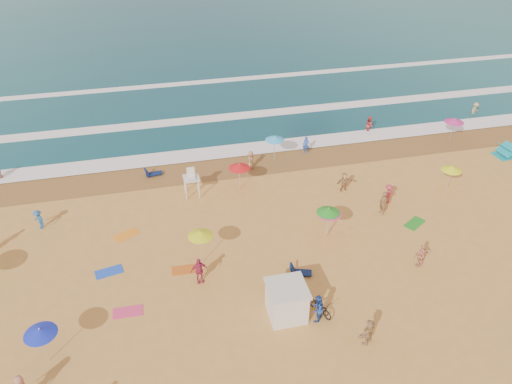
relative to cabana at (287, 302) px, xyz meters
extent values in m
plane|color=gold|center=(0.99, 4.49, -1.00)|extent=(220.00, 220.00, 0.00)
plane|color=olive|center=(0.99, 16.99, -0.99)|extent=(220.00, 220.00, 0.00)
cube|color=white|center=(0.99, 19.49, -0.90)|extent=(200.00, 2.20, 0.05)
cube|color=white|center=(0.99, 26.49, -0.90)|extent=(200.00, 1.60, 0.05)
cube|color=white|center=(0.99, 36.49, -0.90)|extent=(200.00, 1.20, 0.05)
cube|color=silver|center=(0.00, 0.00, 0.00)|extent=(2.00, 2.00, 2.00)
cube|color=silver|center=(0.00, 0.00, 1.06)|extent=(2.20, 2.20, 0.12)
imported|color=black|center=(1.90, -0.30, -0.51)|extent=(1.36, 1.96, 0.97)
cone|color=#FE3893|center=(4.71, 6.20, 1.09)|extent=(1.66, 1.66, 0.35)
cone|color=#CE2D87|center=(20.63, 16.99, 1.05)|extent=(1.73, 1.73, 0.35)
cone|color=#182ACF|center=(-12.81, -0.22, 1.19)|extent=(1.66, 1.66, 0.35)
cone|color=#EDF519|center=(15.84, 9.51, 1.03)|extent=(1.58, 1.58, 0.35)
cone|color=#38B4FC|center=(3.82, 16.99, 1.24)|extent=(1.61, 1.61, 0.35)
cone|color=red|center=(0.05, 13.39, 1.10)|extent=(1.66, 1.66, 0.35)
cone|color=yellow|center=(-4.03, 5.48, 1.36)|extent=(1.59, 1.59, 0.35)
cone|color=#259422|center=(4.63, 6.20, 1.21)|extent=(1.57, 1.57, 0.35)
cube|color=#102050|center=(1.82, 2.94, -0.83)|extent=(1.41, 0.94, 0.34)
cube|color=#0F1D4D|center=(-6.40, 16.99, -0.83)|extent=(1.37, 0.75, 0.34)
cube|color=blue|center=(-9.90, 5.93, -0.98)|extent=(1.84, 1.18, 0.03)
cube|color=orange|center=(-8.80, 9.45, -0.98)|extent=(1.90, 1.55, 0.03)
cube|color=#ED376F|center=(-8.81, 2.24, -0.98)|extent=(1.72, 0.90, 0.03)
cube|color=#D05E1A|center=(-5.19, 5.03, -0.98)|extent=(1.73, 0.91, 0.03)
cube|color=#268F23|center=(11.31, 6.15, -0.98)|extent=(1.90, 1.63, 0.03)
imported|color=#2347A3|center=(1.55, -0.77, -0.11)|extent=(1.09, 1.09, 1.78)
imported|color=#E29A77|center=(9.39, 1.95, -0.12)|extent=(1.03, 0.43, 1.75)
imported|color=#225C9E|center=(-14.61, 11.64, -0.25)|extent=(1.06, 1.10, 1.51)
imported|color=brown|center=(9.52, 7.80, -0.07)|extent=(0.54, 0.74, 1.87)
imported|color=#A7784D|center=(1.59, 16.32, -0.21)|extent=(0.78, 0.92, 1.59)
imported|color=red|center=(14.13, 20.50, -0.37)|extent=(0.88, 1.01, 1.77)
imported|color=tan|center=(7.94, 11.37, -0.22)|extent=(1.49, 0.62, 1.56)
imported|color=tan|center=(3.69, -2.87, -0.20)|extent=(1.49, 1.24, 1.60)
imported|color=tan|center=(26.00, 21.38, -0.44)|extent=(1.20, 1.01, 1.62)
imported|color=#BE2F44|center=(10.54, 9.04, -0.22)|extent=(1.05, 0.67, 1.56)
imported|color=#B32C58|center=(-4.43, 3.77, -0.09)|extent=(1.11, 0.59, 1.81)
imported|color=blue|center=(6.90, 17.77, -0.21)|extent=(0.68, 0.60, 1.58)
camera|label=1|loc=(-6.19, -18.91, 20.60)|focal=35.00mm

